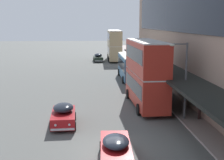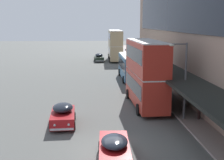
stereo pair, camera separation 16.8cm
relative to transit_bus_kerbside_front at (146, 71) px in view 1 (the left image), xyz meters
The scene contains 9 objects.
ground 11.67m from the transit_bus_kerbside_front, 110.87° to the right, with size 240.00×240.00×0.00m, color #595A57.
transit_bus_kerbside_front is the anchor object (origin of this frame).
transit_bus_kerbside_rear 14.54m from the transit_bus_kerbside_front, 88.40° to the left, with size 2.85×9.84×3.45m.
transit_bus_kerbside_far 37.12m from the transit_bus_kerbside_front, 90.03° to the left, with size 2.95×10.98×6.36m.
sedan_oncoming_front 35.79m from the transit_bus_kerbside_front, 95.68° to the left, with size 2.06×4.67×1.67m.
sedan_second_near 9.36m from the transit_bus_kerbside_front, 145.61° to the right, with size 2.08×4.41×1.68m.
sedan_lead_mid 12.81m from the transit_bus_kerbside_front, 108.02° to the right, with size 2.01×4.70×1.53m.
pedestrian_at_kerb 6.46m from the transit_bus_kerbside_front, 53.43° to the right, with size 0.52×0.43×1.86m.
street_lamp 5.19m from the transit_bus_kerbside_front, 64.54° to the right, with size 1.50×0.28×6.24m.
Camera 1 is at (-1.35, -18.45, 7.96)m, focal length 50.00 mm.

